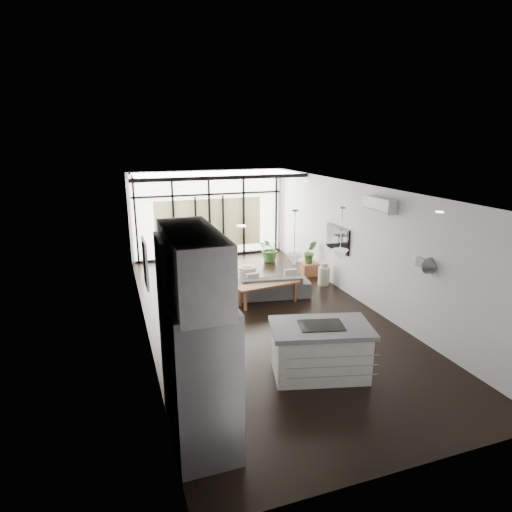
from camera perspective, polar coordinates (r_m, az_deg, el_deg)
floor at (r=9.73m, az=0.58°, el=-7.56°), size 5.00×10.00×0.00m
ceiling at (r=8.99m, az=0.63°, el=9.04°), size 5.00×10.00×0.00m
wall_left at (r=8.78m, az=-14.96°, el=-1.01°), size 0.02×10.00×2.80m
wall_right at (r=10.35m, az=13.76°, el=1.60°), size 0.02×10.00×2.80m
wall_back at (r=13.96m, az=-6.33°, el=5.58°), size 5.00×0.02×2.80m
wall_front at (r=5.17m, az=20.12°, el=-13.69°), size 5.00×0.02×2.80m
glazing at (r=13.85m, az=-6.22°, el=5.49°), size 5.00×0.20×2.80m
skylight at (r=12.82m, az=-5.50°, el=10.87°), size 4.70×1.90×0.06m
neighbour_building at (r=13.97m, az=-6.25°, el=4.33°), size 3.50×0.02×1.60m
island at (r=7.29m, az=8.54°, el=-12.32°), size 1.81×1.33×0.89m
cooktop at (r=7.09m, az=8.69°, el=-9.12°), size 0.81×0.64×0.01m
fridge at (r=5.46m, az=-7.04°, el=-16.03°), size 0.77×0.96×1.98m
appliance_column at (r=6.00m, az=-9.16°, el=-9.57°), size 0.68×0.71×2.62m
upper_cabinets at (r=5.21m, az=-8.45°, el=-1.22°), size 0.62×1.75×0.86m
pendant_left at (r=6.58m, az=5.08°, el=-0.49°), size 0.26×0.26×0.18m
pendant_right at (r=6.94m, az=11.13°, el=0.13°), size 0.26×0.26×0.18m
sofa at (r=10.58m, az=1.96°, el=-3.45°), size 1.97×0.86×0.74m
console_bench at (r=10.15m, az=1.64°, el=-5.04°), size 1.59×0.57×0.50m
pouf at (r=11.77m, az=-1.18°, el=-2.33°), size 0.51×0.51×0.39m
crate at (r=12.33m, az=7.16°, el=-1.71°), size 0.51×0.51×0.35m
plant_tall at (r=13.48m, az=1.90°, el=0.63°), size 0.93×1.00×0.66m
plant_crate at (r=12.24m, az=7.21°, el=-0.27°), size 0.50×0.73×0.30m
milk_can at (r=11.53m, az=9.05°, el=-2.34°), size 0.33×0.33×0.61m
bistro_set at (r=13.70m, az=-7.05°, el=0.93°), size 1.58×0.75×0.73m
tv at (r=11.18m, az=10.82°, el=2.29°), size 0.05×1.10×0.65m
ac_unit at (r=9.43m, az=16.17°, el=6.59°), size 0.22×0.90×0.30m
framed_art at (r=8.26m, az=-14.55°, el=-0.95°), size 0.04×0.70×0.90m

